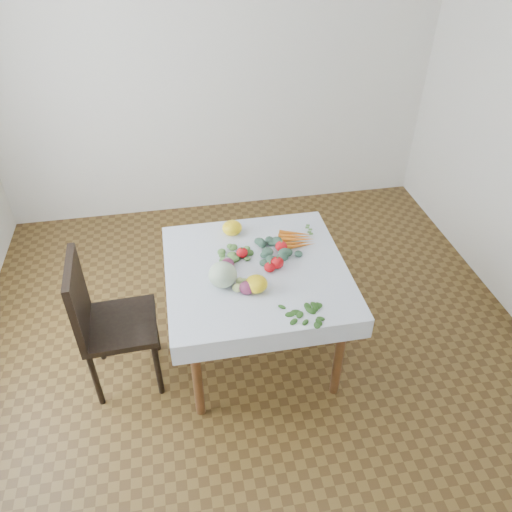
{
  "coord_description": "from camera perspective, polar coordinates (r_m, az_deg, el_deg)",
  "views": [
    {
      "loc": [
        -0.44,
        -2.37,
        2.73
      ],
      "look_at": [
        0.01,
        0.04,
        0.82
      ],
      "focal_mm": 35.0,
      "sensor_mm": 36.0,
      "label": 1
    }
  ],
  "objects": [
    {
      "name": "carrot_bunch",
      "position": [
        3.34,
        4.67,
        1.89
      ],
      "size": [
        0.23,
        0.22,
        0.03
      ],
      "color": "orange",
      "rests_on": "tablecloth"
    },
    {
      "name": "heirloom_back",
      "position": [
        3.39,
        -2.74,
        3.23
      ],
      "size": [
        0.16,
        0.16,
        0.09
      ],
      "primitive_type": "ellipsoid",
      "rotation": [
        0.0,
        0.0,
        0.17
      ],
      "color": "yellow",
      "rests_on": "tablecloth"
    },
    {
      "name": "tablecloth",
      "position": [
        3.12,
        0.04,
        -1.47
      ],
      "size": [
        1.12,
        1.12,
        0.01
      ],
      "primitive_type": "cube",
      "color": "white",
      "rests_on": "table"
    },
    {
      "name": "basil_bunch",
      "position": [
        2.81,
        5.63,
        -6.83
      ],
      "size": [
        0.24,
        0.2,
        0.01
      ],
      "color": "#28551A",
      "rests_on": "tablecloth"
    },
    {
      "name": "tomato_c",
      "position": [
        3.24,
        2.9,
        1.11
      ],
      "size": [
        0.1,
        0.1,
        0.07
      ],
      "primitive_type": "ellipsoid",
      "rotation": [
        0.0,
        0.0,
        0.31
      ],
      "color": "#B90C12",
      "rests_on": "tablecloth"
    },
    {
      "name": "tomato_b",
      "position": [
        3.1,
        2.44,
        -0.77
      ],
      "size": [
        0.11,
        0.11,
        0.07
      ],
      "primitive_type": "ellipsoid",
      "rotation": [
        0.0,
        0.0,
        -0.4
      ],
      "color": "#B90C12",
      "rests_on": "tablecloth"
    },
    {
      "name": "kale_bunch",
      "position": [
        3.23,
        2.31,
        0.64
      ],
      "size": [
        0.32,
        0.24,
        0.04
      ],
      "color": "#3E6652",
      "rests_on": "tablecloth"
    },
    {
      "name": "cabbage",
      "position": [
        2.96,
        -3.82,
        -2.14
      ],
      "size": [
        0.17,
        0.17,
        0.15
      ],
      "primitive_type": "ellipsoid",
      "rotation": [
        0.0,
        0.0,
        0.0
      ],
      "color": "#B2C3A3",
      "rests_on": "tablecloth"
    },
    {
      "name": "heirloom_front",
      "position": [
        2.93,
        0.03,
        -3.2
      ],
      "size": [
        0.14,
        0.14,
        0.09
      ],
      "primitive_type": "ellipsoid",
      "rotation": [
        0.0,
        0.0,
        -0.0
      ],
      "color": "yellow",
      "rests_on": "tablecloth"
    },
    {
      "name": "back_wall",
      "position": [
        4.6,
        -4.82,
        20.34
      ],
      "size": [
        4.0,
        0.04,
        2.7
      ],
      "primitive_type": "cube",
      "color": "white",
      "rests_on": "ground"
    },
    {
      "name": "tomato_d",
      "position": [
        3.19,
        -1.6,
        0.38
      ],
      "size": [
        0.08,
        0.08,
        0.07
      ],
      "primitive_type": "ellipsoid",
      "rotation": [
        0.0,
        0.0,
        0.06
      ],
      "color": "#B90C12",
      "rests_on": "tablecloth"
    },
    {
      "name": "dill_bunch",
      "position": [
        3.23,
        -2.11,
        0.38
      ],
      "size": [
        0.23,
        0.17,
        0.02
      ],
      "color": "#4E7837",
      "rests_on": "tablecloth"
    },
    {
      "name": "ground",
      "position": [
        3.64,
        0.03,
        -10.66
      ],
      "size": [
        4.0,
        4.0,
        0.0
      ],
      "primitive_type": "plane",
      "color": "brown"
    },
    {
      "name": "table",
      "position": [
        3.18,
        0.04,
        -2.85
      ],
      "size": [
        1.0,
        1.0,
        0.75
      ],
      "color": "brown",
      "rests_on": "ground"
    },
    {
      "name": "tomato_a",
      "position": [
        3.08,
        1.57,
        -1.29
      ],
      "size": [
        0.09,
        0.09,
        0.06
      ],
      "primitive_type": "ellipsoid",
      "rotation": [
        0.0,
        0.0,
        0.28
      ],
      "color": "#B90C12",
      "rests_on": "tablecloth"
    },
    {
      "name": "tomatillo_cluster",
      "position": [
        2.96,
        -2.02,
        -3.48
      ],
      "size": [
        0.13,
        0.13,
        0.04
      ],
      "color": "#BBD67B",
      "rests_on": "tablecloth"
    },
    {
      "name": "onion_a",
      "position": [
        3.1,
        -3.27,
        -0.92
      ],
      "size": [
        0.1,
        0.1,
        0.07
      ],
      "primitive_type": "ellipsoid",
      "rotation": [
        0.0,
        0.0,
        0.29
      ],
      "color": "#5E1B45",
      "rests_on": "tablecloth"
    },
    {
      "name": "onion_b",
      "position": [
        2.92,
        -1.04,
        -3.64
      ],
      "size": [
        0.12,
        0.12,
        0.08
      ],
      "primitive_type": "ellipsoid",
      "rotation": [
        0.0,
        0.0,
        0.4
      ],
      "color": "#5E1B45",
      "rests_on": "tablecloth"
    },
    {
      "name": "chair",
      "position": [
        3.21,
        -17.13,
        -6.7
      ],
      "size": [
        0.46,
        0.46,
        0.99
      ],
      "color": "black",
      "rests_on": "ground"
    }
  ]
}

